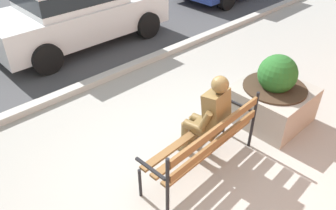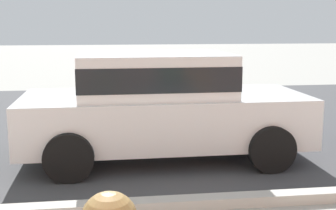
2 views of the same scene
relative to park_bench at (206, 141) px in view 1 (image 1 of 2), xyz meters
The scene contains 6 objects.
ground_plane 0.57m from the park_bench, 145.94° to the left, with size 80.00×80.00×0.00m, color #9E9B93.
curb_stone 3.04m from the park_bench, 92.78° to the left, with size 60.00×0.20×0.12m, color #B2AFA8.
park_bench is the anchor object (origin of this frame).
bronze_statue_seated 0.35m from the park_bench, 41.07° to the left, with size 0.61×0.82×1.37m.
concrete_planter 1.68m from the park_bench, ahead, with size 1.10×1.10×1.16m.
parked_car_white 4.99m from the park_bench, 78.16° to the left, with size 4.11×1.94×1.56m.
Camera 1 is at (-2.40, -2.10, 3.33)m, focal length 35.19 mm.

